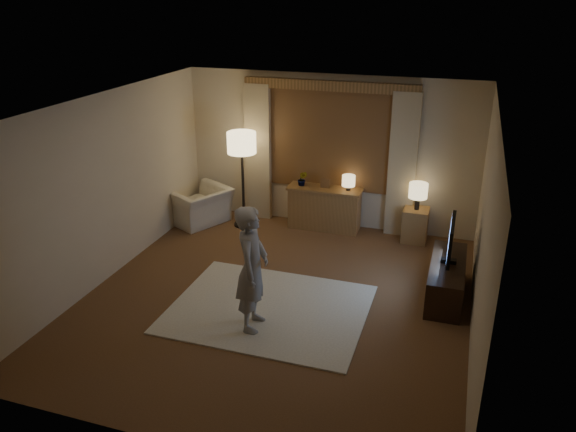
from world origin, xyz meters
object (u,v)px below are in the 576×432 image
at_px(sideboard, 324,209).
at_px(side_table, 415,225).
at_px(armchair, 200,206).
at_px(person, 252,269).
at_px(tv_stand, 446,279).

bearing_deg(sideboard, side_table, -1.85).
xyz_separation_m(armchair, person, (2.10, -2.79, 0.50)).
relative_size(armchair, side_table, 1.72).
bearing_deg(person, side_table, -33.09).
height_order(side_table, person, person).
bearing_deg(side_table, armchair, -174.08).
bearing_deg(armchair, sideboard, 127.72).
relative_size(side_table, person, 0.35).
bearing_deg(side_table, person, -116.71).
distance_m(side_table, person, 3.59).
relative_size(side_table, tv_stand, 0.40).
distance_m(sideboard, person, 3.26).
xyz_separation_m(side_table, tv_stand, (0.60, -1.67, -0.03)).
bearing_deg(sideboard, tv_stand, -38.71).
relative_size(sideboard, tv_stand, 0.86).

